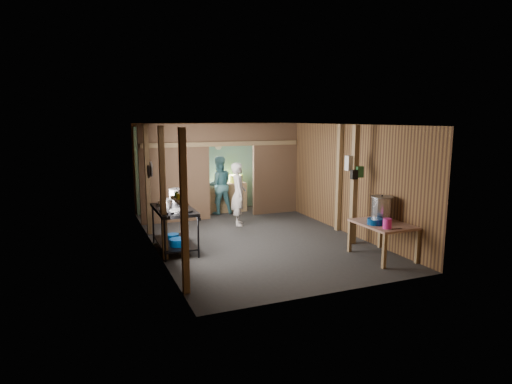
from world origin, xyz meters
name	(u,v)px	position (x,y,z in m)	size (l,w,h in m)	color
floor	(253,237)	(0.00, 0.00, 0.00)	(4.50, 7.00, 0.00)	#2A2929
ceiling	(253,124)	(0.00, 0.00, 2.60)	(4.50, 7.00, 0.00)	#424242
wall_back	(210,166)	(0.00, 3.50, 1.30)	(4.50, 0.00, 2.60)	brown
wall_front	(337,213)	(0.00, -3.50, 1.30)	(4.50, 0.00, 2.60)	brown
wall_left	(153,188)	(-2.25, 0.00, 1.30)	(0.00, 7.00, 2.60)	brown
wall_right	(337,177)	(2.25, 0.00, 1.30)	(0.00, 7.00, 2.60)	brown
partition_left	(175,174)	(-1.32, 2.20, 1.30)	(1.85, 0.10, 2.60)	brown
partition_right	(275,169)	(1.57, 2.20, 1.30)	(1.35, 0.10, 2.60)	brown
partition_header	(231,134)	(0.25, 2.20, 2.30)	(1.30, 0.10, 0.60)	brown
turquoise_panel	(210,168)	(0.00, 3.44, 1.25)	(4.40, 0.06, 2.50)	#6C9991
back_counter	(225,197)	(0.30, 2.95, 0.42)	(1.20, 0.50, 0.85)	#A58653
wall_clock	(218,147)	(0.25, 3.40, 1.90)	(0.20, 0.20, 0.03)	beige
post_left_a	(184,213)	(-2.18, -2.60, 1.30)	(0.10, 0.12, 2.60)	#A58653
post_left_b	(163,194)	(-2.18, -0.80, 1.30)	(0.10, 0.12, 2.60)	#A58653
post_left_c	(148,180)	(-2.18, 1.20, 1.30)	(0.10, 0.12, 2.60)	#A58653
post_right	(339,178)	(2.18, -0.20, 1.30)	(0.10, 0.12, 2.60)	#A58653
post_free	(354,185)	(1.85, -1.30, 1.30)	(0.12, 0.12, 2.60)	#A58653
cross_beam	(223,144)	(0.00, 2.15, 2.05)	(4.40, 0.12, 0.12)	#A58653
pan_lid_big	(151,169)	(-2.21, 0.40, 1.65)	(0.34, 0.34, 0.03)	slate
pan_lid_small	(148,172)	(-2.21, 0.80, 1.55)	(0.30, 0.30, 0.03)	black
wall_shelf	(179,200)	(-2.15, -2.10, 1.40)	(0.14, 0.80, 0.03)	#A58653
jar_white	(182,199)	(-2.15, -2.35, 1.47)	(0.07, 0.07, 0.10)	beige
jar_yellow	(179,197)	(-2.15, -2.10, 1.47)	(0.08, 0.08, 0.10)	gold
jar_green	(176,194)	(-2.15, -1.88, 1.47)	(0.06, 0.06, 0.10)	#296D36
bag_white	(351,163)	(1.80, -1.22, 1.78)	(0.22, 0.15, 0.32)	beige
bag_green	(359,172)	(1.92, -1.36, 1.60)	(0.16, 0.12, 0.24)	#296D36
bag_black	(354,175)	(1.78, -1.38, 1.55)	(0.14, 0.10, 0.20)	black
gas_range	(175,229)	(-1.88, -0.29, 0.45)	(0.78, 1.52, 0.90)	black
prep_table	(382,240)	(1.83, -2.34, 0.35)	(0.86, 1.18, 0.70)	tan
stove_pot_large	(177,196)	(-1.71, 0.20, 1.05)	(0.34, 0.34, 0.34)	#B1B1B9
stove_pot_med	(166,205)	(-2.05, -0.34, 0.99)	(0.26, 0.26, 0.23)	#B1B1B9
stove_saucepan	(162,203)	(-2.05, 0.10, 0.95)	(0.16, 0.16, 0.10)	#B1B1B9
frying_pan	(178,211)	(-1.88, -0.71, 0.93)	(0.33, 0.55, 0.08)	slate
blue_tub_front	(178,242)	(-1.88, -0.59, 0.25)	(0.35, 0.35, 0.14)	navy
blue_tub_back	(173,237)	(-1.88, -0.06, 0.23)	(0.27, 0.27, 0.11)	navy
stock_pot	(382,209)	(1.96, -2.11, 0.93)	(0.44, 0.44, 0.51)	#B1B1B9
wash_basin	(375,221)	(1.62, -2.36, 0.75)	(0.31, 0.31, 0.11)	navy
pink_bucket	(387,224)	(1.62, -2.72, 0.80)	(0.16, 0.16, 0.20)	#E32C9F
knife	(395,229)	(1.73, -2.82, 0.70)	(0.30, 0.04, 0.01)	#B1B1B9
yellow_tub	(236,179)	(0.64, 2.95, 0.96)	(0.40, 0.40, 0.22)	gold
cook	(239,194)	(0.10, 1.24, 0.81)	(0.59, 0.39, 1.62)	silver
worker_back	(219,185)	(0.03, 2.71, 0.83)	(0.81, 0.63, 1.67)	teal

